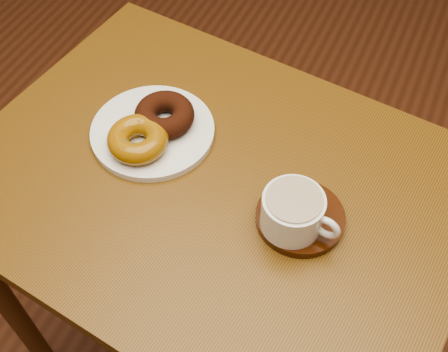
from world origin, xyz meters
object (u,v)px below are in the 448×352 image
at_px(cafe_table, 215,220).
at_px(donut_plate, 153,131).
at_px(saucer, 300,217).
at_px(coffee_cup, 293,212).

relative_size(cafe_table, donut_plate, 4.16).
bearing_deg(cafe_table, saucer, 0.93).
distance_m(donut_plate, coffee_cup, 0.32).
relative_size(cafe_table, coffee_cup, 7.26).
distance_m(cafe_table, coffee_cup, 0.25).
bearing_deg(coffee_cup, cafe_table, 173.25).
distance_m(cafe_table, donut_plate, 0.21).
distance_m(cafe_table, saucer, 0.22).
bearing_deg(coffee_cup, saucer, 78.50).
height_order(donut_plate, saucer, saucer).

